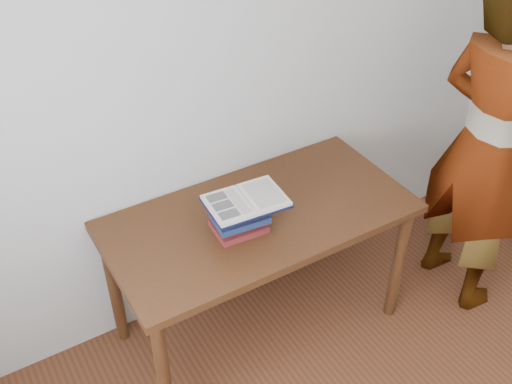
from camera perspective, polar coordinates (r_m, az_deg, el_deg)
desk at (r=2.85m, az=0.34°, el=-3.60°), size 1.44×0.72×0.77m
book_stack at (r=2.66m, az=-1.59°, el=-2.28°), size 0.25×0.20×0.15m
open_book at (r=2.60m, az=-0.95°, el=-0.86°), size 0.36×0.26×0.03m
reader at (r=3.18m, az=21.08°, el=3.81°), size 0.47×0.69×1.83m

